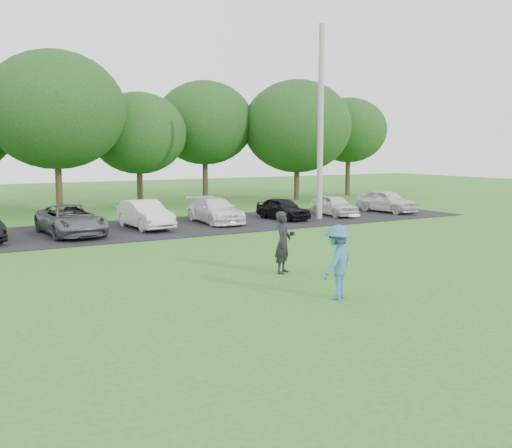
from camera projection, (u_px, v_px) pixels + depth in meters
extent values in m
plane|color=#296C1E|center=(329.00, 295.00, 13.48)|extent=(100.00, 100.00, 0.00)
cube|color=black|center=(147.00, 228.00, 24.67)|extent=(32.00, 6.50, 0.03)
cylinder|color=#9D9C98|center=(321.00, 124.00, 27.39)|extent=(0.28, 0.28, 9.28)
imported|color=teal|center=(337.00, 262.00, 13.08)|extent=(1.28, 1.09, 1.72)
cylinder|color=white|center=(354.00, 215.00, 12.86)|extent=(0.27, 0.27, 0.06)
imported|color=black|center=(283.00, 242.00, 15.78)|extent=(0.75, 0.72, 1.73)
cube|color=black|center=(292.00, 234.00, 15.68)|extent=(0.17, 0.17, 0.10)
imported|color=#585B5F|center=(71.00, 220.00, 22.67)|extent=(2.30, 4.45, 1.20)
imported|color=silver|center=(145.00, 214.00, 24.51)|extent=(1.57, 3.77, 1.21)
imported|color=white|center=(215.00, 210.00, 26.42)|extent=(1.68, 3.98, 1.15)
imported|color=black|center=(283.00, 208.00, 27.69)|extent=(1.63, 3.24, 1.06)
imported|color=silver|center=(334.00, 205.00, 29.26)|extent=(1.55, 3.24, 1.07)
imported|color=silver|center=(387.00, 201.00, 30.83)|extent=(1.90, 3.71, 1.21)
cylinder|color=#38281C|center=(59.00, 187.00, 30.92)|extent=(0.36, 0.36, 2.70)
ellipsoid|color=#214C19|center=(55.00, 110.00, 30.38)|extent=(7.42, 7.42, 6.31)
cylinder|color=#38281C|center=(140.00, 187.00, 34.61)|extent=(0.36, 0.36, 2.20)
ellipsoid|color=#214C19|center=(139.00, 133.00, 34.18)|extent=(5.76, 5.76, 4.90)
cylinder|color=#38281C|center=(205.00, 180.00, 38.24)|extent=(0.36, 0.36, 2.70)
ellipsoid|color=#214C19|center=(205.00, 123.00, 37.74)|extent=(6.50, 6.50, 5.53)
cylinder|color=#38281C|center=(297.00, 183.00, 38.56)|extent=(0.36, 0.36, 2.20)
ellipsoid|color=#214C19|center=(297.00, 126.00, 38.06)|extent=(7.24, 7.24, 6.15)
cylinder|color=#38281C|center=(348.00, 177.00, 42.44)|extent=(0.36, 0.36, 2.70)
ellipsoid|color=#214C19|center=(349.00, 130.00, 41.99)|extent=(5.58, 5.58, 4.74)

